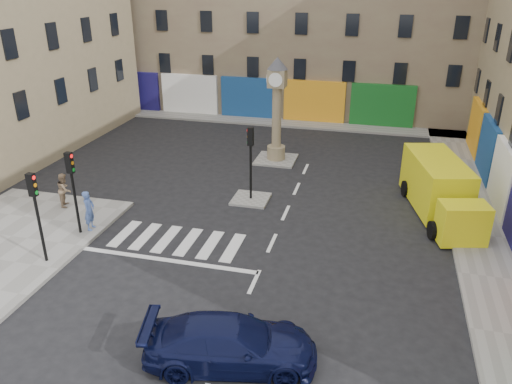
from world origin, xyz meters
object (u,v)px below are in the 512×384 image
at_px(traffic_light_island, 251,152).
at_px(traffic_light_left_far, 72,180).
at_px(yellow_van, 440,189).
at_px(navy_sedan, 231,343).
at_px(pedestrian_tan, 65,190).
at_px(pedestrian_blue, 89,210).
at_px(traffic_light_left_near, 36,204).
at_px(clock_pillar, 277,103).

bearing_deg(traffic_light_island, traffic_light_left_far, -139.40).
height_order(traffic_light_island, yellow_van, traffic_light_island).
bearing_deg(traffic_light_island, yellow_van, 5.48).
distance_m(navy_sedan, pedestrian_tan, 13.58).
bearing_deg(pedestrian_tan, pedestrian_blue, -149.23).
bearing_deg(pedestrian_blue, yellow_van, -74.85).
bearing_deg(traffic_light_island, traffic_light_left_near, -128.93).
relative_size(yellow_van, pedestrian_tan, 4.27).
height_order(traffic_light_left_near, clock_pillar, clock_pillar).
relative_size(traffic_light_left_far, pedestrian_blue, 2.05).
xyz_separation_m(navy_sedan, pedestrian_tan, (-10.87, 8.14, 0.24)).
relative_size(traffic_light_left_near, pedestrian_tan, 2.24).
relative_size(traffic_light_left_far, yellow_van, 0.52).
distance_m(traffic_light_left_far, pedestrian_blue, 1.65).
distance_m(traffic_light_left_far, yellow_van, 16.61).
xyz_separation_m(yellow_van, pedestrian_blue, (-15.02, -5.84, -0.17)).
distance_m(traffic_light_left_near, clock_pillar, 15.19).
bearing_deg(clock_pillar, yellow_van, -29.64).
xyz_separation_m(traffic_light_island, clock_pillar, (0.00, 6.00, 0.96)).
bearing_deg(traffic_light_left_far, traffic_light_left_near, -90.00).
xyz_separation_m(traffic_light_island, pedestrian_tan, (-8.49, -3.10, -1.61)).
distance_m(traffic_light_left_near, traffic_light_left_far, 2.40).
height_order(clock_pillar, pedestrian_blue, clock_pillar).
relative_size(traffic_light_left_near, traffic_light_left_far, 1.00).
distance_m(navy_sedan, yellow_van, 13.81).
bearing_deg(clock_pillar, traffic_light_left_far, -118.94).
distance_m(pedestrian_blue, pedestrian_tan, 3.12).
height_order(clock_pillar, pedestrian_tan, clock_pillar).
relative_size(traffic_light_island, navy_sedan, 0.73).
xyz_separation_m(yellow_van, pedestrian_tan, (-17.50, -3.97, -0.25)).
bearing_deg(pedestrian_tan, traffic_light_left_far, -158.63).
bearing_deg(navy_sedan, traffic_light_left_near, 55.88).
height_order(traffic_light_left_far, navy_sedan, traffic_light_left_far).
bearing_deg(navy_sedan, pedestrian_blue, 40.73).
distance_m(traffic_light_left_near, traffic_light_island, 10.03).
distance_m(traffic_light_island, navy_sedan, 11.64).
relative_size(traffic_light_left_near, traffic_light_island, 1.00).
xyz_separation_m(clock_pillar, yellow_van, (9.02, -5.13, -2.32)).
relative_size(clock_pillar, yellow_van, 0.86).
bearing_deg(traffic_light_left_near, navy_sedan, -21.61).
distance_m(traffic_light_island, pedestrian_blue, 7.95).
bearing_deg(pedestrian_blue, pedestrian_tan, 46.87).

